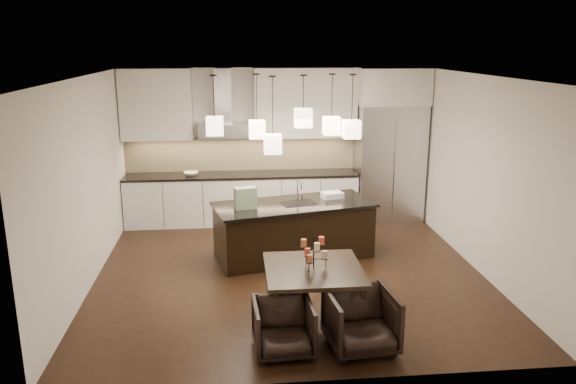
{
  "coord_description": "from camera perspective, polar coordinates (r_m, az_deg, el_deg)",
  "views": [
    {
      "loc": [
        -0.77,
        -7.56,
        3.23
      ],
      "look_at": [
        0.0,
        0.2,
        1.15
      ],
      "focal_mm": 35.0,
      "sensor_mm": 36.0,
      "label": 1
    }
  ],
  "objects": [
    {
      "name": "faucet",
      "position": [
        8.63,
        0.97,
        0.2
      ],
      "size": [
        0.14,
        0.24,
        0.36
      ],
      "primitive_type": null,
      "rotation": [
        0.0,
        0.0,
        0.23
      ],
      "color": "silver",
      "rests_on": "island_top"
    },
    {
      "name": "candle_c",
      "position": [
        6.47,
        2.21,
        -6.77
      ],
      "size": [
        0.07,
        0.07,
        0.09
      ],
      "primitive_type": "cylinder",
      "rotation": [
        0.0,
        0.0,
        -0.01
      ],
      "color": "#A65233",
      "rests_on": "candelabra"
    },
    {
      "name": "wall_right",
      "position": [
        8.55,
        18.89,
        1.75
      ],
      "size": [
        0.02,
        5.5,
        2.8
      ],
      "primitive_type": "cube",
      "color": "silver",
      "rests_on": "ground"
    },
    {
      "name": "fridge_panel",
      "position": [
        10.38,
        10.58,
        10.51
      ],
      "size": [
        1.26,
        0.72,
        0.65
      ],
      "primitive_type": "cube",
      "color": "silver",
      "rests_on": "refrigerator"
    },
    {
      "name": "refrigerator",
      "position": [
        10.57,
        10.22,
        2.93
      ],
      "size": [
        1.2,
        0.72,
        2.15
      ],
      "primitive_type": "cube",
      "color": "#B7B7BA",
      "rests_on": "floor"
    },
    {
      "name": "upper_cab_right",
      "position": [
        10.27,
        1.78,
        9.03
      ],
      "size": [
        1.85,
        0.35,
        1.25
      ],
      "primitive_type": "cube",
      "color": "silver",
      "rests_on": "wall_back"
    },
    {
      "name": "pendant_e",
      "position": [
        8.33,
        6.46,
        6.35
      ],
      "size": [
        0.24,
        0.24,
        0.26
      ],
      "primitive_type": "cube",
      "color": "#FFE3C4",
      "rests_on": "ceiling"
    },
    {
      "name": "pendant_b",
      "position": [
        8.4,
        -3.17,
        6.36
      ],
      "size": [
        0.24,
        0.24,
        0.26
      ],
      "primitive_type": "cube",
      "color": "#FFE3C4",
      "rests_on": "ceiling"
    },
    {
      "name": "wall_front",
      "position": [
        5.2,
        3.25,
        -5.71
      ],
      "size": [
        5.5,
        0.02,
        2.8
      ],
      "primitive_type": "cube",
      "color": "silver",
      "rests_on": "ground"
    },
    {
      "name": "pendant_f",
      "position": [
        7.86,
        -1.56,
        4.89
      ],
      "size": [
        0.24,
        0.24,
        0.26
      ],
      "primitive_type": "cube",
      "color": "#FFE3C4",
      "rests_on": "ceiling"
    },
    {
      "name": "backsplash",
      "position": [
        10.49,
        -4.79,
        3.91
      ],
      "size": [
        4.21,
        0.02,
        0.63
      ],
      "primitive_type": "cube",
      "color": "beige",
      "rests_on": "countertop"
    },
    {
      "name": "hood_canopy",
      "position": [
        10.16,
        -6.52,
        6.28
      ],
      "size": [
        0.9,
        0.52,
        0.24
      ],
      "primitive_type": "cube",
      "color": "#B7B7BA",
      "rests_on": "wall_back"
    },
    {
      "name": "pendant_d",
      "position": [
        8.42,
        4.43,
        6.72
      ],
      "size": [
        0.24,
        0.24,
        0.26
      ],
      "primitive_type": "cube",
      "color": "#FFE3C4",
      "rests_on": "ceiling"
    },
    {
      "name": "armchair_left",
      "position": [
        6.15,
        -0.49,
        -13.61
      ],
      "size": [
        0.66,
        0.67,
        0.58
      ],
      "primitive_type": "imported",
      "rotation": [
        0.0,
        0.0,
        0.05
      ],
      "color": "black",
      "rests_on": "floor"
    },
    {
      "name": "ceiling",
      "position": [
        7.61,
        0.15,
        11.77
      ],
      "size": [
        5.5,
        5.5,
        0.02
      ],
      "primitive_type": "cube",
      "color": "white",
      "rests_on": "wall_back"
    },
    {
      "name": "floor",
      "position": [
        8.26,
        0.14,
        -8.15
      ],
      "size": [
        5.5,
        5.5,
        0.02
      ],
      "primitive_type": "cube",
      "color": "black",
      "rests_on": "ground"
    },
    {
      "name": "pendant_c",
      "position": [
        8.06,
        1.55,
        7.53
      ],
      "size": [
        0.24,
        0.24,
        0.26
      ],
      "primitive_type": "cube",
      "color": "#FFE3C4",
      "rests_on": "ceiling"
    },
    {
      "name": "food_container",
      "position": [
        8.87,
        4.51,
        -0.31
      ],
      "size": [
        0.36,
        0.29,
        0.09
      ],
      "primitive_type": "cube",
      "rotation": [
        0.0,
        0.0,
        0.23
      ],
      "color": "silver",
      "rests_on": "island_top"
    },
    {
      "name": "candle_e",
      "position": [
        6.52,
        1.6,
        -5.2
      ],
      "size": [
        0.07,
        0.07,
        0.09
      ],
      "primitive_type": "cylinder",
      "rotation": [
        0.0,
        0.0,
        -0.01
      ],
      "color": "#A65233",
      "rests_on": "candelabra"
    },
    {
      "name": "armchair_right",
      "position": [
        6.25,
        7.43,
        -12.85
      ],
      "size": [
        0.78,
        0.8,
        0.66
      ],
      "primitive_type": "imported",
      "rotation": [
        0.0,
        0.0,
        0.11
      ],
      "color": "black",
      "rests_on": "floor"
    },
    {
      "name": "hood_chimney",
      "position": [
        10.2,
        -6.61,
        9.71
      ],
      "size": [
        0.3,
        0.28,
        0.96
      ],
      "primitive_type": "cube",
      "color": "#B7B7BA",
      "rests_on": "hood_canopy"
    },
    {
      "name": "pendant_a",
      "position": [
        8.09,
        -7.45,
        6.67
      ],
      "size": [
        0.24,
        0.24,
        0.26
      ],
      "primitive_type": "cube",
      "color": "#FFE3C4",
      "rests_on": "ceiling"
    },
    {
      "name": "candelabra",
      "position": [
        6.56,
        2.64,
        -6.1
      ],
      "size": [
        0.33,
        0.33,
        0.4
      ],
      "primitive_type": null,
      "rotation": [
        0.0,
        0.0,
        -0.01
      ],
      "color": "black",
      "rests_on": "dining_table"
    },
    {
      "name": "wall_left",
      "position": [
        8.03,
        -19.85,
        0.85
      ],
      "size": [
        0.02,
        5.5,
        2.8
      ],
      "primitive_type": "cube",
      "color": "silver",
      "rests_on": "ground"
    },
    {
      "name": "candle_d",
      "position": [
        6.61,
        3.41,
        -4.95
      ],
      "size": [
        0.07,
        0.07,
        0.09
      ],
      "primitive_type": "cylinder",
      "rotation": [
        0.0,
        0.0,
        -0.01
      ],
      "color": "#E24D38",
      "rests_on": "candelabra"
    },
    {
      "name": "dining_table",
      "position": [
        6.77,
        2.59,
        -10.35
      ],
      "size": [
        1.14,
        1.14,
        0.68
      ],
      "primitive_type": null,
      "rotation": [
        0.0,
        0.0,
        -0.01
      ],
      "color": "black",
      "rests_on": "floor"
    },
    {
      "name": "upper_cab_left",
      "position": [
        10.27,
        -13.24,
        8.64
      ],
      "size": [
        1.25,
        0.35,
        1.25
      ],
      "primitive_type": "cube",
      "color": "silver",
      "rests_on": "wall_back"
    },
    {
      "name": "fruit_bowl",
      "position": [
        10.23,
        -9.82,
        1.84
      ],
      "size": [
        0.27,
        0.27,
        0.06
      ],
      "primitive_type": "imported",
      "rotation": [
        0.0,
        0.0,
        0.03
      ],
      "color": "silver",
      "rests_on": "countertop"
    },
    {
      "name": "candle_b",
      "position": [
        6.67,
        1.97,
        -6.09
      ],
      "size": [
        0.07,
        0.07,
        0.09
      ],
      "primitive_type": "cylinder",
      "rotation": [
        0.0,
        0.0,
        -0.01
      ],
      "color": "#E24D38",
      "rests_on": "candelabra"
    },
    {
      "name": "candle_f",
      "position": [
        6.42,
        2.96,
        -5.57
      ],
      "size": [
        0.07,
        0.07,
        0.09
      ],
      "primitive_type": "cylinder",
      "rotation": [
        0.0,
        0.0,
        -0.01
      ],
      "color": "beige",
      "rests_on": "candelabra"
    },
    {
      "name": "countertop",
      "position": [
        10.26,
        -4.71,
        1.75
      ],
      "size": [
        4.21,
        0.66,
        0.04
      ],
      "primitive_type": "cube",
      "color": "black",
      "rests_on": "lower_cabinets"
    },
    {
      "name": "candle_a",
      "position": [
        6.59,
        3.74,
        -6.36
      ],
      "size": [
        0.07,
        0.07,
        0.09
      ],
      "primitive_type": "cylinder",
      "rotation": [
        0.0,
        0.0,
        -0.01
      ],
      "color": "beige",
      "rests_on": "candelabra"
    },
    {
      "name": "island_body",
      "position": [
        8.69,
        0.58,
        -4.0
      ],
      "size": [
        2.49,
        1.45,
        0.82
      ],
      "primitive_type": "cube",
      "rotation": [
        0.0,
        0.0,
        0.23
      ],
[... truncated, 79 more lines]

